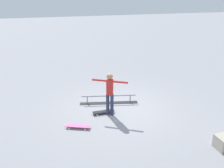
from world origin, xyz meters
name	(u,v)px	position (x,y,z in m)	size (l,w,h in m)	color
ground_plane	(118,109)	(0.00, 0.00, 0.00)	(60.00, 60.00, 0.00)	gray
grind_rail	(109,100)	(0.21, -0.62, 0.15)	(2.29, 0.64, 0.34)	black
skater_main	(110,91)	(0.41, 0.34, 0.92)	(1.15, 0.68, 1.58)	#2D3351
skateboard_main	(103,112)	(0.62, 0.19, 0.07)	(0.81, 0.30, 0.09)	black
loose_skateboard_pink	(78,126)	(1.66, 0.99, 0.07)	(0.82, 0.48, 0.09)	#E05993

